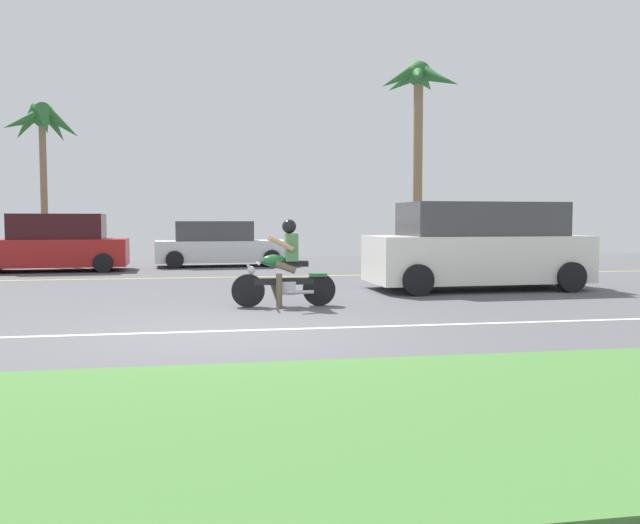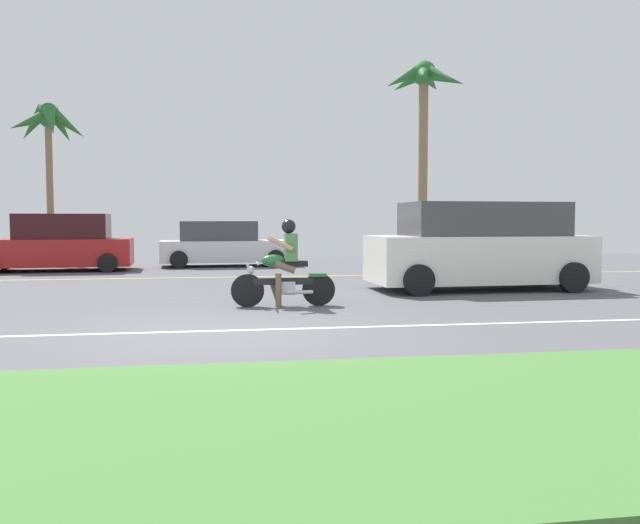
% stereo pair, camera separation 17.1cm
% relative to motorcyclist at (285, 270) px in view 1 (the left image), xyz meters
% --- Properties ---
extents(ground, '(56.00, 30.00, 0.04)m').
position_rel_motorcyclist_xyz_m(ground, '(-1.01, 0.52, -0.67)').
color(ground, '#545459').
extents(grass_median, '(56.00, 3.80, 0.06)m').
position_rel_motorcyclist_xyz_m(grass_median, '(-1.01, -6.58, -0.62)').
color(grass_median, '#477A38').
rests_on(grass_median, ground).
extents(lane_line_near, '(50.40, 0.12, 0.01)m').
position_rel_motorcyclist_xyz_m(lane_line_near, '(-1.01, -2.39, -0.64)').
color(lane_line_near, silver).
rests_on(lane_line_near, ground).
extents(lane_line_far, '(50.40, 0.12, 0.01)m').
position_rel_motorcyclist_xyz_m(lane_line_far, '(-1.01, 6.04, -0.64)').
color(lane_line_far, yellow).
rests_on(lane_line_far, ground).
extents(motorcyclist, '(1.83, 0.60, 1.53)m').
position_rel_motorcyclist_xyz_m(motorcyclist, '(0.00, 0.00, 0.00)').
color(motorcyclist, black).
rests_on(motorcyclist, ground).
extents(suv_nearby, '(4.95, 2.20, 1.90)m').
position_rel_motorcyclist_xyz_m(suv_nearby, '(4.52, 2.11, 0.28)').
color(suv_nearby, white).
rests_on(suv_nearby, ground).
extents(parked_car_1, '(4.55, 2.19, 1.70)m').
position_rel_motorcyclist_xyz_m(parked_car_1, '(-5.86, 9.05, 0.14)').
color(parked_car_1, '#AD1E1E').
rests_on(parked_car_1, ground).
extents(parked_car_2, '(4.34, 2.03, 1.48)m').
position_rel_motorcyclist_xyz_m(parked_car_2, '(-0.93, 10.30, 0.05)').
color(parked_car_2, silver).
rests_on(parked_car_2, ground).
extents(palm_tree_0, '(2.66, 2.54, 5.57)m').
position_rel_motorcyclist_xyz_m(palm_tree_0, '(-6.93, 12.89, 3.97)').
color(palm_tree_0, '#846B4C').
rests_on(palm_tree_0, ground).
extents(palm_tree_1, '(3.34, 3.22, 7.70)m').
position_rel_motorcyclist_xyz_m(palm_tree_1, '(6.88, 13.34, 5.81)').
color(palm_tree_1, '#846B4C').
rests_on(palm_tree_1, ground).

